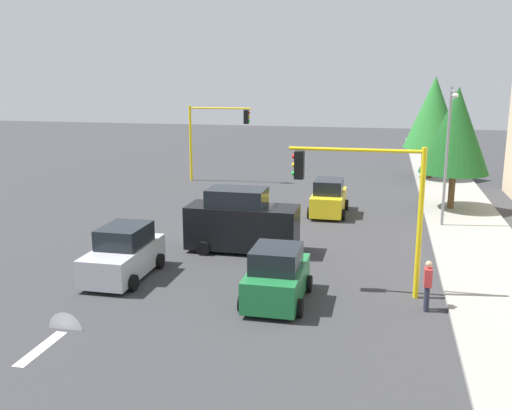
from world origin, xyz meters
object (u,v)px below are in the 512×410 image
tree_roadside_far (434,113)px  delivery_van_black (242,222)px  street_lamp_curbside (448,143)px  tree_roadside_mid (456,131)px  traffic_signal_far_right (215,128)px  traffic_signal_near_left (365,190)px  car_green (277,277)px  car_silver (124,254)px  car_yellow (329,198)px  pedestrian_crossing (428,284)px

tree_roadside_far → delivery_van_black: 22.31m
street_lamp_curbside → tree_roadside_mid: (-4.39, 0.80, 0.19)m
traffic_signal_far_right → delivery_van_black: bearing=20.4°
traffic_signal_near_left → street_lamp_curbside: 10.27m
street_lamp_curbside → delivery_van_black: (5.61, -8.92, -3.07)m
car_green → street_lamp_curbside: bearing=150.2°
traffic_signal_far_right → car_silver: 20.58m
traffic_signal_near_left → tree_roadside_far: bearing=170.8°
delivery_van_black → tree_roadside_mid: bearing=135.8°
delivery_van_black → traffic_signal_near_left: bearing=53.2°
street_lamp_curbside → traffic_signal_near_left: bearing=-20.4°
street_lamp_curbside → car_green: size_ratio=1.94×
street_lamp_curbside → tree_roadside_far: size_ratio=0.94×
delivery_van_black → car_yellow: (-7.64, 3.04, -0.39)m
street_lamp_curbside → tree_roadside_mid: 4.47m
traffic_signal_near_left → car_silver: 9.35m
traffic_signal_far_right → car_green: 23.24m
car_yellow → car_green: (13.06, -0.45, -0.00)m
delivery_van_black → car_silver: delivery_van_black is taller
street_lamp_curbside → pedestrian_crossing: bearing=-7.5°
traffic_signal_near_left → traffic_signal_far_right: (-20.00, -11.28, 0.10)m
delivery_van_black → street_lamp_curbside: bearing=122.2°
street_lamp_curbside → car_green: (11.04, -6.33, -3.45)m
car_silver → car_yellow: 13.59m
delivery_van_black → car_green: size_ratio=1.33×
traffic_signal_far_right → pedestrian_crossing: size_ratio=3.17×
traffic_signal_far_right → street_lamp_curbside: street_lamp_curbside is taller
traffic_signal_far_right → delivery_van_black: 17.25m
traffic_signal_far_right → street_lamp_curbside: size_ratio=0.77×
car_yellow → street_lamp_curbside: bearing=71.0°
tree_roadside_far → car_yellow: (12.36, -6.18, -3.99)m
street_lamp_curbside → car_green: bearing=-29.8°
tree_roadside_mid → car_silver: tree_roadside_mid is taller
tree_roadside_far → pedestrian_crossing: 25.45m
car_green → pedestrian_crossing: bearing=94.0°
car_green → traffic_signal_far_right: bearing=-158.3°
traffic_signal_far_right → tree_roadside_mid: tree_roadside_mid is taller
tree_roadside_mid → traffic_signal_far_right: bearing=-111.0°
street_lamp_curbside → tree_roadside_far: tree_roadside_far is taller
pedestrian_crossing → car_silver: bearing=-94.3°
tree_roadside_far → car_green: 26.58m
tree_roadside_far → delivery_van_black: bearing=-24.7°
traffic_signal_near_left → tree_roadside_mid: 14.69m
traffic_signal_far_right → tree_roadside_far: (-4.00, 15.15, 1.06)m
tree_roadside_mid → car_silver: bearing=-43.0°
tree_roadside_mid → delivery_van_black: size_ratio=1.44×
car_silver → street_lamp_curbside: bearing=128.3°
tree_roadside_far → car_silver: bearing=-27.8°
tree_roadside_far → car_silver: 27.69m
car_yellow → tree_roadside_mid: bearing=109.5°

